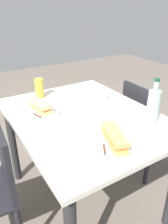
{
  "coord_description": "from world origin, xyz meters",
  "views": [
    {
      "loc": [
        -1.11,
        0.69,
        1.45
      ],
      "look_at": [
        0.0,
        0.0,
        0.79
      ],
      "focal_mm": 35.5,
      "sensor_mm": 36.0,
      "label": 1
    }
  ],
  "objects": [
    {
      "name": "chair_near",
      "position": [
        0.03,
        -0.64,
        0.48
      ],
      "size": [
        0.41,
        0.41,
        0.84
      ],
      "color": "black",
      "rests_on": "ground"
    },
    {
      "name": "paper_napkin",
      "position": [
        -0.16,
        -0.26,
        0.77
      ],
      "size": [
        0.17,
        0.17,
        0.0
      ],
      "primitive_type": "cube",
      "rotation": [
        0.0,
        0.0,
        0.27
      ],
      "color": "white",
      "rests_on": "dining_table"
    },
    {
      "name": "knife_far",
      "position": [
        0.15,
        0.29,
        0.78
      ],
      "size": [
        0.18,
        0.06,
        0.01
      ],
      "color": "silver",
      "rests_on": "plate_far"
    },
    {
      "name": "dining_table",
      "position": [
        0.0,
        0.0,
        0.65
      ],
      "size": [
        1.14,
        0.9,
        0.77
      ],
      "color": "beige",
      "rests_on": "ground"
    },
    {
      "name": "water_bottle",
      "position": [
        -0.32,
        -0.29,
        0.88
      ],
      "size": [
        0.07,
        0.07,
        0.29
      ],
      "color": "#99C6B7",
      "rests_on": "dining_table"
    },
    {
      "name": "ground_plane",
      "position": [
        0.0,
        0.0,
        0.0
      ],
      "size": [
        8.0,
        8.0,
        0.0
      ],
      "primitive_type": "plane",
      "color": "#6B6056"
    },
    {
      "name": "knife_near",
      "position": [
        -0.37,
        0.11,
        0.78
      ],
      "size": [
        0.16,
        0.1,
        0.01
      ],
      "color": "silver",
      "rests_on": "plate_near"
    },
    {
      "name": "baguette_sandwich_far",
      "position": [
        0.17,
        0.24,
        0.82
      ],
      "size": [
        0.19,
        0.1,
        0.07
      ],
      "color": "#DBB77A",
      "rests_on": "plate_far"
    },
    {
      "name": "baguette_sandwich_near",
      "position": [
        -0.38,
        0.05,
        0.82
      ],
      "size": [
        0.24,
        0.14,
        0.07
      ],
      "color": "tan",
      "rests_on": "plate_near"
    },
    {
      "name": "olive_bowl",
      "position": [
        0.15,
        -0.25,
        0.78
      ],
      "size": [
        0.1,
        0.1,
        0.03
      ],
      "primitive_type": "cylinder",
      "color": "silver",
      "rests_on": "dining_table"
    },
    {
      "name": "beer_glass",
      "position": [
        0.43,
        0.14,
        0.84
      ],
      "size": [
        0.07,
        0.07,
        0.15
      ],
      "primitive_type": "cylinder",
      "color": "gold",
      "rests_on": "dining_table"
    },
    {
      "name": "plate_near",
      "position": [
        -0.38,
        0.05,
        0.77
      ],
      "size": [
        0.26,
        0.26,
        0.01
      ],
      "primitive_type": "cylinder",
      "color": "white",
      "rests_on": "dining_table"
    },
    {
      "name": "plate_far",
      "position": [
        0.17,
        0.24,
        0.77
      ],
      "size": [
        0.26,
        0.26,
        0.01
      ],
      "primitive_type": "cylinder",
      "color": "white",
      "rests_on": "dining_table"
    }
  ]
}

